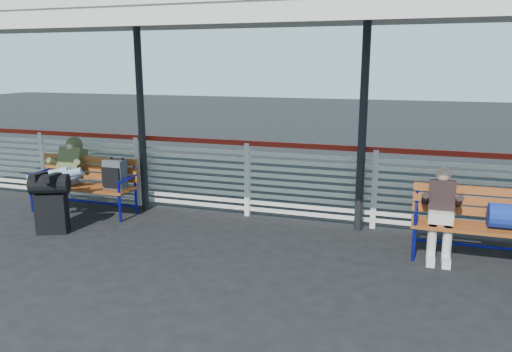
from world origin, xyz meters
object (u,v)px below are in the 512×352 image
(bench_left, at_px, (94,178))
(companion_person, at_px, (441,212))
(bench_right, at_px, (498,218))
(traveler_man, at_px, (62,173))
(luggage_stack, at_px, (51,201))

(bench_left, height_order, companion_person, companion_person)
(bench_right, xyz_separation_m, companion_person, (-0.66, -0.02, 0.02))
(bench_right, height_order, companion_person, companion_person)
(bench_left, distance_m, traveler_man, 0.51)
(luggage_stack, bearing_deg, companion_person, -15.63)
(luggage_stack, distance_m, bench_right, 6.05)
(luggage_stack, distance_m, traveler_man, 0.81)
(bench_right, bearing_deg, traveler_man, -179.10)
(luggage_stack, bearing_deg, traveler_man, 92.86)
(traveler_man, bearing_deg, bench_right, 0.90)
(luggage_stack, distance_m, companion_person, 5.40)
(luggage_stack, bearing_deg, bench_right, -16.37)
(companion_person, bearing_deg, bench_right, 1.33)
(luggage_stack, xyz_separation_m, traveler_man, (-0.35, 0.69, 0.25))
(companion_person, bearing_deg, luggage_stack, -171.79)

